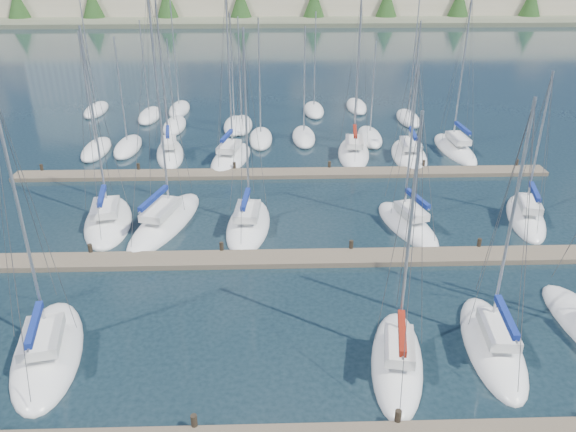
{
  "coord_description": "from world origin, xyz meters",
  "views": [
    {
      "loc": [
        -0.83,
        -13.36,
        17.3
      ],
      "look_at": [
        0.0,
        14.0,
        4.0
      ],
      "focal_mm": 35.0,
      "sensor_mm": 36.0,
      "label": 1
    }
  ],
  "objects_px": {
    "sailboat_h": "(108,221)",
    "sailboat_q": "(409,155)",
    "sailboat_m": "(526,217)",
    "sailboat_o": "(231,158)",
    "sailboat_n": "(170,153)",
    "sailboat_d": "(397,361)",
    "sailboat_i": "(165,222)",
    "sailboat_j": "(248,225)",
    "sailboat_p": "(354,153)",
    "sailboat_l": "(407,225)",
    "sailboat_e": "(492,345)",
    "sailboat_c": "(48,352)",
    "sailboat_r": "(455,149)"
  },
  "relations": [
    {
      "from": "sailboat_h",
      "to": "sailboat_q",
      "type": "distance_m",
      "value": 26.87
    },
    {
      "from": "sailboat_m",
      "to": "sailboat_o",
      "type": "height_order",
      "value": "sailboat_o"
    },
    {
      "from": "sailboat_n",
      "to": "sailboat_d",
      "type": "xyz_separation_m",
      "value": [
        14.84,
        -28.65,
        -0.01
      ]
    },
    {
      "from": "sailboat_d",
      "to": "sailboat_i",
      "type": "bearing_deg",
      "value": 142.09
    },
    {
      "from": "sailboat_j",
      "to": "sailboat_p",
      "type": "bearing_deg",
      "value": 62.05
    },
    {
      "from": "sailboat_i",
      "to": "sailboat_l",
      "type": "height_order",
      "value": "sailboat_i"
    },
    {
      "from": "sailboat_o",
      "to": "sailboat_e",
      "type": "bearing_deg",
      "value": -50.27
    },
    {
      "from": "sailboat_e",
      "to": "sailboat_j",
      "type": "bearing_deg",
      "value": 138.63
    },
    {
      "from": "sailboat_o",
      "to": "sailboat_l",
      "type": "bearing_deg",
      "value": -35.11
    },
    {
      "from": "sailboat_e",
      "to": "sailboat_i",
      "type": "relative_size",
      "value": 0.8
    },
    {
      "from": "sailboat_l",
      "to": "sailboat_d",
      "type": "distance_m",
      "value": 14.16
    },
    {
      "from": "sailboat_j",
      "to": "sailboat_q",
      "type": "relative_size",
      "value": 1.1
    },
    {
      "from": "sailboat_p",
      "to": "sailboat_j",
      "type": "bearing_deg",
      "value": -115.82
    },
    {
      "from": "sailboat_h",
      "to": "sailboat_p",
      "type": "distance_m",
      "value": 23.08
    },
    {
      "from": "sailboat_i",
      "to": "sailboat_j",
      "type": "xyz_separation_m",
      "value": [
        5.69,
        -0.55,
        -0.01
      ]
    },
    {
      "from": "sailboat_o",
      "to": "sailboat_c",
      "type": "height_order",
      "value": "sailboat_o"
    },
    {
      "from": "sailboat_r",
      "to": "sailboat_c",
      "type": "bearing_deg",
      "value": -137.84
    },
    {
      "from": "sailboat_e",
      "to": "sailboat_m",
      "type": "distance_m",
      "value": 15.4
    },
    {
      "from": "sailboat_h",
      "to": "sailboat_o",
      "type": "distance_m",
      "value": 14.59
    },
    {
      "from": "sailboat_l",
      "to": "sailboat_m",
      "type": "bearing_deg",
      "value": -8.68
    },
    {
      "from": "sailboat_o",
      "to": "sailboat_r",
      "type": "height_order",
      "value": "sailboat_o"
    },
    {
      "from": "sailboat_o",
      "to": "sailboat_i",
      "type": "xyz_separation_m",
      "value": [
        -3.7,
        -12.7,
        0.0
      ]
    },
    {
      "from": "sailboat_h",
      "to": "sailboat_d",
      "type": "bearing_deg",
      "value": -50.88
    },
    {
      "from": "sailboat_e",
      "to": "sailboat_n",
      "type": "distance_m",
      "value": 33.88
    },
    {
      "from": "sailboat_e",
      "to": "sailboat_r",
      "type": "distance_m",
      "value": 28.8
    },
    {
      "from": "sailboat_o",
      "to": "sailboat_d",
      "type": "xyz_separation_m",
      "value": [
        9.23,
        -27.3,
        -0.0
      ]
    },
    {
      "from": "sailboat_p",
      "to": "sailboat_r",
      "type": "bearing_deg",
      "value": 10.98
    },
    {
      "from": "sailboat_p",
      "to": "sailboat_l",
      "type": "xyz_separation_m",
      "value": [
        1.67,
        -14.62,
        -0.0
      ]
    },
    {
      "from": "sailboat_r",
      "to": "sailboat_m",
      "type": "bearing_deg",
      "value": -90.68
    },
    {
      "from": "sailboat_o",
      "to": "sailboat_r",
      "type": "bearing_deg",
      "value": 16.55
    },
    {
      "from": "sailboat_o",
      "to": "sailboat_q",
      "type": "bearing_deg",
      "value": 12.77
    },
    {
      "from": "sailboat_m",
      "to": "sailboat_l",
      "type": "bearing_deg",
      "value": -160.25
    },
    {
      "from": "sailboat_c",
      "to": "sailboat_l",
      "type": "relative_size",
      "value": 1.19
    },
    {
      "from": "sailboat_h",
      "to": "sailboat_r",
      "type": "distance_m",
      "value": 31.63
    },
    {
      "from": "sailboat_m",
      "to": "sailboat_p",
      "type": "height_order",
      "value": "sailboat_p"
    },
    {
      "from": "sailboat_e",
      "to": "sailboat_d",
      "type": "height_order",
      "value": "sailboat_e"
    },
    {
      "from": "sailboat_e",
      "to": "sailboat_r",
      "type": "height_order",
      "value": "sailboat_r"
    },
    {
      "from": "sailboat_e",
      "to": "sailboat_r",
      "type": "xyz_separation_m",
      "value": [
        6.63,
        28.03,
        0.0
      ]
    },
    {
      "from": "sailboat_h",
      "to": "sailboat_c",
      "type": "distance_m",
      "value": 13.76
    },
    {
      "from": "sailboat_p",
      "to": "sailboat_r",
      "type": "relative_size",
      "value": 0.99
    },
    {
      "from": "sailboat_h",
      "to": "sailboat_n",
      "type": "bearing_deg",
      "value": 72.07
    },
    {
      "from": "sailboat_q",
      "to": "sailboat_l",
      "type": "bearing_deg",
      "value": -98.06
    },
    {
      "from": "sailboat_m",
      "to": "sailboat_p",
      "type": "bearing_deg",
      "value": 140.31
    },
    {
      "from": "sailboat_c",
      "to": "sailboat_j",
      "type": "bearing_deg",
      "value": 43.79
    },
    {
      "from": "sailboat_r",
      "to": "sailboat_l",
      "type": "bearing_deg",
      "value": -120.36
    },
    {
      "from": "sailboat_m",
      "to": "sailboat_d",
      "type": "distance_m",
      "value": 18.92
    },
    {
      "from": "sailboat_l",
      "to": "sailboat_q",
      "type": "height_order",
      "value": "sailboat_q"
    },
    {
      "from": "sailboat_i",
      "to": "sailboat_d",
      "type": "xyz_separation_m",
      "value": [
        12.93,
        -14.59,
        -0.0
      ]
    },
    {
      "from": "sailboat_d",
      "to": "sailboat_q",
      "type": "bearing_deg",
      "value": 86.74
    },
    {
      "from": "sailboat_m",
      "to": "sailboat_c",
      "type": "distance_m",
      "value": 31.24
    }
  ]
}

